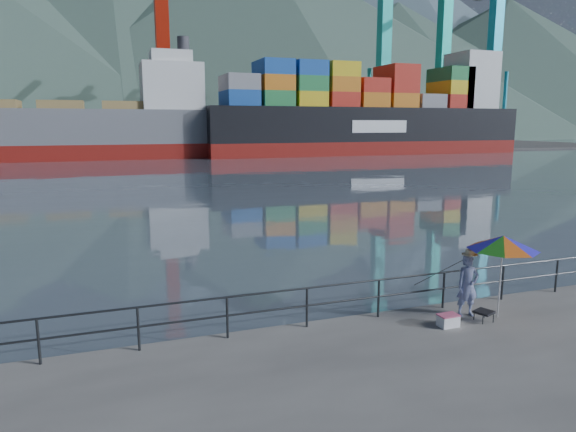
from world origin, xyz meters
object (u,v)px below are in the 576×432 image
object	(u,v)px
beach_umbrella	(503,243)
cooler_bag	(448,321)
container_ship	(375,118)
bulk_carrier	(79,129)
fisherman	(468,286)

from	to	relation	value
beach_umbrella	cooler_bag	bearing A→B (deg)	-176.78
cooler_bag	container_ship	bearing A→B (deg)	60.79
cooler_bag	container_ship	world-z (taller)	container_ship
cooler_bag	beach_umbrella	bearing A→B (deg)	1.64
beach_umbrella	bulk_carrier	world-z (taller)	bulk_carrier
beach_umbrella	cooler_bag	xyz separation A→B (m)	(-1.61, -0.09, -1.85)
fisherman	beach_umbrella	distance (m)	1.42
cooler_bag	bulk_carrier	world-z (taller)	bulk_carrier
bulk_carrier	container_ship	distance (m)	47.91
beach_umbrella	container_ship	world-z (taller)	container_ship
cooler_bag	bulk_carrier	size ratio (longest dim) A/B	0.01
fisherman	beach_umbrella	size ratio (longest dim) A/B	0.75
fisherman	container_ship	xyz separation A→B (m)	(35.75, 69.56, 5.05)
fisherman	cooler_bag	distance (m)	1.22
fisherman	container_ship	distance (m)	78.37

